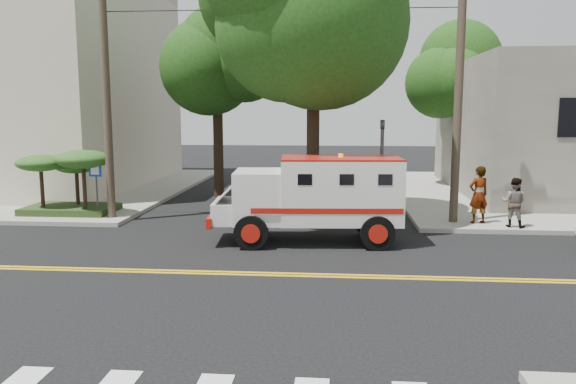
{
  "coord_description": "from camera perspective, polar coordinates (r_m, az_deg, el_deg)",
  "views": [
    {
      "loc": [
        2.31,
        -12.95,
        3.9
      ],
      "look_at": [
        0.95,
        2.78,
        1.6
      ],
      "focal_mm": 35.0,
      "sensor_mm": 36.0,
      "label": 1
    }
  ],
  "objects": [
    {
      "name": "utility_pole_left",
      "position": [
        20.54,
        -17.97,
        9.56
      ],
      "size": [
        0.28,
        0.28,
        9.0
      ],
      "primitive_type": "cylinder",
      "color": "#382D23",
      "rests_on": "ground"
    },
    {
      "name": "tree_main",
      "position": [
        19.45,
        3.96,
        18.04
      ],
      "size": [
        6.08,
        5.7,
        9.85
      ],
      "color": "black",
      "rests_on": "ground"
    },
    {
      "name": "pedestrian_b",
      "position": [
        19.55,
        21.98,
        -0.99
      ],
      "size": [
        0.98,
        0.9,
        1.61
      ],
      "primitive_type": "imported",
      "rotation": [
        0.0,
        0.0,
        2.65
      ],
      "color": "gray",
      "rests_on": "sidewalk_ne"
    },
    {
      "name": "pedestrian_a",
      "position": [
        19.77,
        18.79,
        -0.27
      ],
      "size": [
        0.81,
        0.66,
        1.92
      ],
      "primitive_type": "imported",
      "rotation": [
        0.0,
        0.0,
        3.48
      ],
      "color": "gray",
      "rests_on": "sidewalk_ne"
    },
    {
      "name": "accessibility_sign",
      "position": [
        21.09,
        -18.92,
        0.94
      ],
      "size": [
        0.45,
        0.1,
        2.02
      ],
      "color": "#3F3F42",
      "rests_on": "ground"
    },
    {
      "name": "tree_left",
      "position": [
        25.3,
        -6.61,
        12.38
      ],
      "size": [
        4.48,
        4.2,
        7.7
      ],
      "color": "black",
      "rests_on": "ground"
    },
    {
      "name": "utility_pole_right",
      "position": [
        19.57,
        16.94,
        9.69
      ],
      "size": [
        0.28,
        0.28,
        9.0
      ],
      "primitive_type": "cylinder",
      "color": "#382D23",
      "rests_on": "ground"
    },
    {
      "name": "palm_planter",
      "position": [
        21.98,
        -21.43,
        1.83
      ],
      "size": [
        3.52,
        2.63,
        2.36
      ],
      "color": "#1E3314",
      "rests_on": "sidewalk_nw"
    },
    {
      "name": "armored_truck",
      "position": [
        16.64,
        2.84,
        -0.19
      ],
      "size": [
        5.73,
        2.6,
        2.54
      ],
      "rotation": [
        0.0,
        0.0,
        0.07
      ],
      "color": "silver",
      "rests_on": "ground"
    },
    {
      "name": "ground",
      "position": [
        13.72,
        -5.02,
        -8.26
      ],
      "size": [
        100.0,
        100.0,
        0.0
      ],
      "primitive_type": "plane",
      "color": "black",
      "rests_on": "ground"
    },
    {
      "name": "tree_right",
      "position": [
        29.54,
        18.12,
        12.15
      ],
      "size": [
        4.8,
        4.5,
        8.2
      ],
      "color": "black",
      "rests_on": "ground"
    },
    {
      "name": "sidewalk_nw",
      "position": [
        31.05,
        -25.73,
        0.39
      ],
      "size": [
        17.0,
        17.0,
        0.15
      ],
      "primitive_type": "cube",
      "color": "gray",
      "rests_on": "ground"
    },
    {
      "name": "traffic_signal",
      "position": [
        18.69,
        9.5,
        3.03
      ],
      "size": [
        0.15,
        0.18,
        3.6
      ],
      "color": "#3F3F42",
      "rests_on": "ground"
    }
  ]
}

